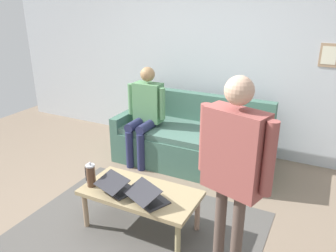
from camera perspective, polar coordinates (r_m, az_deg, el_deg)
name	(u,v)px	position (r m, az deg, el deg)	size (l,w,h in m)	color
ground_plane	(130,223)	(3.53, -6.42, -16.02)	(7.68, 7.68, 0.00)	#7A6856
area_rug	(136,233)	(3.39, -5.40, -17.60)	(2.26, 1.84, 0.01)	#4E4B47
back_wall	(212,55)	(4.86, 7.40, 11.80)	(7.04, 0.11, 2.70)	silver
couch	(192,141)	(4.53, 4.14, -2.60)	(1.97, 0.90, 0.88)	#3F6556
coffee_table	(140,195)	(3.25, -4.68, -11.63)	(1.11, 0.56, 0.41)	#9D8961
laptop_left	(147,197)	(3.05, -3.51, -11.89)	(0.41, 0.41, 0.16)	#28282D
laptop_center	(117,187)	(3.23, -8.70, -10.14)	(0.38, 0.38, 0.16)	#28282D
french_press	(91,175)	(3.32, -12.91, -8.10)	(0.11, 0.09, 0.25)	#4C3323
person_standing	(234,162)	(2.35, 11.06, -5.96)	(0.58, 0.30, 1.66)	#4F4038
person_seated	(145,110)	(4.43, -3.87, 2.74)	(0.55, 0.51, 1.28)	#24274A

